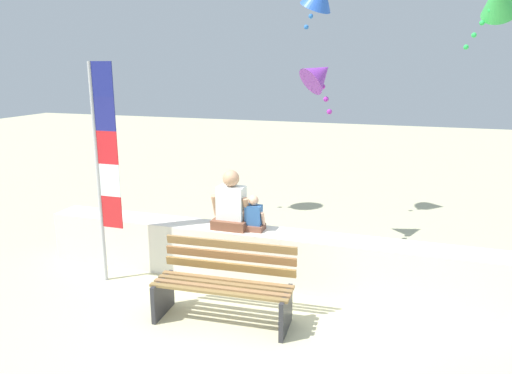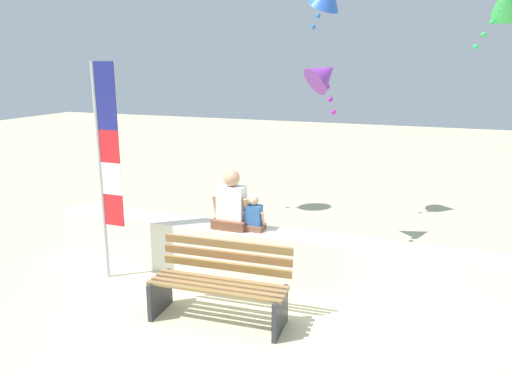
# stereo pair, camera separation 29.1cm
# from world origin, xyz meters

# --- Properties ---
(ground_plane) EXTENTS (40.00, 40.00, 0.00)m
(ground_plane) POSITION_xyz_m (0.00, 0.00, 0.00)
(ground_plane) COLOR beige
(seawall_ledge) EXTENTS (6.60, 0.49, 0.72)m
(seawall_ledge) POSITION_xyz_m (0.00, 1.17, 0.36)
(seawall_ledge) COLOR silver
(seawall_ledge) RESTS_ON ground
(park_bench) EXTENTS (1.63, 0.70, 0.88)m
(park_bench) POSITION_xyz_m (-0.21, 0.06, 0.42)
(park_bench) COLOR olive
(park_bench) RESTS_ON ground
(person_adult) EXTENTS (0.52, 0.39, 0.80)m
(person_adult) POSITION_xyz_m (-0.55, 1.18, 1.04)
(person_adult) COLOR brown
(person_adult) RESTS_ON seawall_ledge
(person_child) EXTENTS (0.31, 0.23, 0.48)m
(person_child) POSITION_xyz_m (-0.23, 1.18, 0.91)
(person_child) COLOR brown
(person_child) RESTS_ON seawall_ledge
(flag_banner) EXTENTS (0.35, 0.05, 2.93)m
(flag_banner) POSITION_xyz_m (-2.06, 0.54, 1.69)
(flag_banner) COLOR #B7B7BC
(flag_banner) RESTS_ON ground
(kite_purple) EXTENTS (0.76, 0.76, 0.89)m
(kite_purple) POSITION_xyz_m (0.29, 2.80, 2.74)
(kite_purple) COLOR purple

